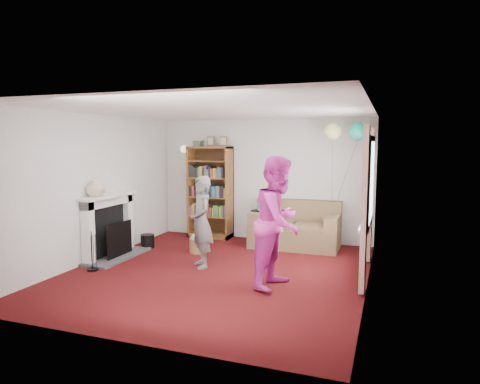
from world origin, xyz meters
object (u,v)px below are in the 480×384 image
at_px(bookcase, 211,193).
at_px(person_striped, 202,222).
at_px(sofa, 296,229).
at_px(person_magenta, 279,222).
at_px(birthday_cake, 268,206).

bearing_deg(bookcase, person_striped, -70.40).
relative_size(bookcase, sofa, 1.28).
relative_size(sofa, person_striped, 1.13).
relative_size(person_striped, person_magenta, 0.81).
bearing_deg(bookcase, sofa, -6.98).
height_order(bookcase, birthday_cake, bookcase).
xyz_separation_m(sofa, birthday_cake, (0.06, -2.23, 0.77)).
xyz_separation_m(bookcase, birthday_cake, (1.96, -2.46, 0.16)).
xyz_separation_m(sofa, person_striped, (-1.15, -1.88, 0.41)).
xyz_separation_m(person_striped, person_magenta, (1.41, -0.50, 0.18)).
bearing_deg(sofa, person_striped, -121.86).
bearing_deg(sofa, bookcase, 172.65).
bearing_deg(birthday_cake, sofa, 91.51).
height_order(sofa, person_magenta, person_magenta).
bearing_deg(birthday_cake, person_magenta, -34.84).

